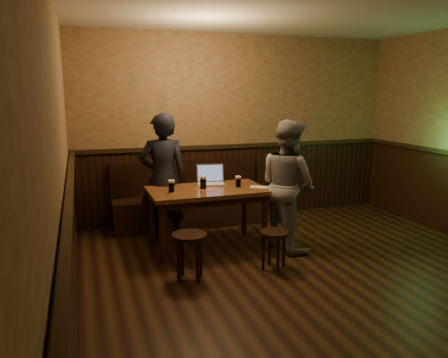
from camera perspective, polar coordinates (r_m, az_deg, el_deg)
room at (r=4.34m, az=14.67°, el=0.93°), size 5.04×6.04×2.84m
bench at (r=6.49m, az=-4.71°, el=-3.36°), size 2.20×0.50×0.95m
pub_table at (r=5.44m, az=-2.21°, el=-2.32°), size 1.46×0.85×0.78m
stool_left at (r=4.63m, az=-4.52°, el=-8.34°), size 0.48×0.48×0.50m
stool_right at (r=4.92m, az=6.55°, el=-7.78°), size 0.34×0.34×0.44m
pint_left at (r=5.23m, az=-6.87°, el=-0.95°), size 0.10×0.10×0.15m
pint_mid at (r=5.38m, az=-2.74°, el=-0.45°), size 0.11×0.11×0.17m
pint_right at (r=5.46m, az=1.87°, el=-0.37°), size 0.10×0.10×0.15m
laptop at (r=5.68m, az=-1.74°, el=-0.01°), size 0.40×0.34×0.25m
menu at (r=5.52m, az=4.58°, el=-1.04°), size 0.27×0.24×0.00m
person_suit at (r=5.70m, az=-7.95°, el=0.05°), size 0.65×0.46×1.70m
person_grey at (r=5.50m, az=8.33°, el=-0.77°), size 0.78×0.91×1.62m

